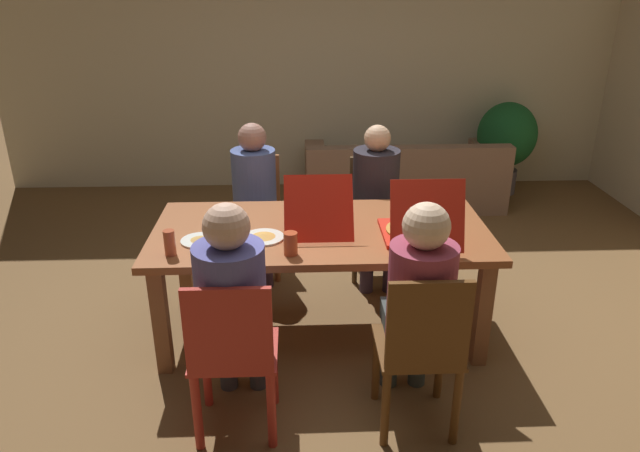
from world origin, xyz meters
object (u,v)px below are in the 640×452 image
(person_0, at_px, (233,298))
(chair_3, at_px, (373,210))
(chair_0, at_px, (233,355))
(chair_2, at_px, (421,350))
(couch, at_px, (402,180))
(potted_plant, at_px, (507,139))
(person_1, at_px, (254,189))
(pizza_box_1, at_px, (317,214))
(drinking_glass_1, at_px, (291,244))
(chair_1, at_px, (256,211))
(plate_1, at_px, (263,237))
(dining_table, at_px, (321,242))
(pizza_box_0, at_px, (418,229))
(person_3, at_px, (376,191))
(drinking_glass_0, at_px, (170,243))
(plate_2, at_px, (411,206))
(plate_0, at_px, (200,240))
(person_2, at_px, (419,295))

(person_0, relative_size, chair_3, 1.39)
(chair_0, relative_size, chair_2, 0.98)
(couch, distance_m, potted_plant, 1.23)
(person_1, bearing_deg, pizza_box_1, -58.52)
(drinking_glass_1, relative_size, couch, 0.07)
(chair_1, bearing_deg, plate_1, -83.92)
(dining_table, bearing_deg, pizza_box_0, -15.99)
(chair_0, distance_m, pizza_box_1, 1.21)
(chair_1, bearing_deg, person_3, -12.80)
(drinking_glass_0, xyz_separation_m, drinking_glass_1, (0.68, -0.02, -0.01))
(drinking_glass_1, bearing_deg, couch, 67.51)
(plate_2, bearing_deg, chair_0, -130.04)
(plate_2, bearing_deg, person_3, 112.47)
(dining_table, xyz_separation_m, pizza_box_0, (0.58, -0.17, 0.15))
(dining_table, xyz_separation_m, plate_2, (0.63, 0.34, 0.10))
(chair_0, distance_m, potted_plant, 4.44)
(drinking_glass_1, bearing_deg, person_0, -120.86)
(pizza_box_1, distance_m, drinking_glass_0, 0.96)
(dining_table, height_order, pizza_box_1, pizza_box_1)
(person_1, bearing_deg, drinking_glass_1, -76.74)
(drinking_glass_0, bearing_deg, plate_2, 24.42)
(chair_3, xyz_separation_m, couch, (0.49, 1.46, -0.24))
(person_0, xyz_separation_m, plate_1, (0.12, 0.71, 0.01))
(plate_0, height_order, plate_1, same)
(dining_table, height_order, plate_0, plate_0)
(chair_3, bearing_deg, plate_2, -72.68)
(dining_table, bearing_deg, person_0, -119.26)
(chair_1, bearing_deg, pizza_box_1, -62.58)
(chair_1, height_order, chair_2, chair_2)
(pizza_box_1, height_order, plate_0, pizza_box_1)
(plate_0, distance_m, potted_plant, 3.99)
(dining_table, relative_size, couch, 1.05)
(plate_2, bearing_deg, pizza_box_1, -160.29)
(person_3, relative_size, plate_1, 4.76)
(pizza_box_1, relative_size, potted_plant, 0.65)
(person_1, distance_m, pizza_box_0, 1.46)
(drinking_glass_0, relative_size, potted_plant, 0.15)
(person_2, xyz_separation_m, plate_1, (-0.80, 0.71, 0.02))
(plate_1, bearing_deg, person_0, -99.52)
(drinking_glass_0, bearing_deg, plate_0, 51.58)
(chair_0, distance_m, person_2, 0.96)
(chair_0, height_order, person_3, person_3)
(chair_3, relative_size, plate_2, 3.63)
(potted_plant, bearing_deg, person_0, -126.29)
(pizza_box_0, relative_size, plate_1, 2.13)
(person_2, xyz_separation_m, plate_0, (-1.18, 0.68, 0.02))
(pizza_box_0, height_order, potted_plant, pizza_box_0)
(plate_2, relative_size, drinking_glass_1, 1.85)
(chair_3, bearing_deg, drinking_glass_0, -136.55)
(person_1, xyz_separation_m, drinking_glass_1, (0.28, -1.21, 0.09))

